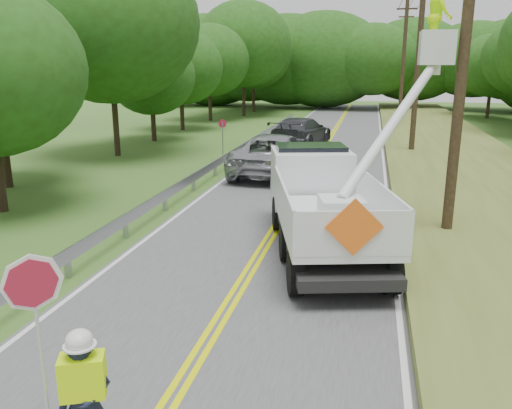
# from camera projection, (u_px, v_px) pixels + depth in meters

# --- Properties ---
(ground) EXTENTS (140.00, 140.00, 0.00)m
(ground) POSITION_uv_depth(u_px,v_px,m) (169.00, 405.00, 7.66)
(ground) COLOR #355121
(ground) RESTS_ON ground
(road) EXTENTS (7.20, 96.00, 0.03)m
(road) POSITION_uv_depth(u_px,v_px,m) (299.00, 190.00, 20.86)
(road) COLOR #4A494C
(road) RESTS_ON ground
(guardrail) EXTENTS (0.18, 48.00, 0.77)m
(guardrail) POSITION_uv_depth(u_px,v_px,m) (209.00, 168.00, 22.41)
(guardrail) COLOR #989AA0
(guardrail) RESTS_ON ground
(utility_poles) EXTENTS (1.60, 43.30, 10.00)m
(utility_poles) POSITION_uv_depth(u_px,v_px,m) (432.00, 55.00, 21.31)
(utility_poles) COLOR black
(utility_poles) RESTS_ON ground
(tall_grass_verge) EXTENTS (7.00, 96.00, 0.30)m
(tall_grass_verge) POSITION_uv_depth(u_px,v_px,m) (488.00, 196.00, 19.36)
(tall_grass_verge) COLOR #4F6324
(tall_grass_verge) RESTS_ON ground
(treeline_left) EXTENTS (10.65, 55.59, 11.20)m
(treeline_left) POSITION_uv_depth(u_px,v_px,m) (178.00, 49.00, 35.73)
(treeline_left) COLOR #332319
(treeline_left) RESTS_ON ground
(treeline_horizon) EXTENTS (56.98, 15.64, 12.40)m
(treeline_horizon) POSITION_uv_depth(u_px,v_px,m) (358.00, 60.00, 59.06)
(treeline_horizon) COLOR #224512
(treeline_horizon) RESTS_ON ground
(flagger) EXTENTS (1.06, 0.69, 2.81)m
(flagger) POSITION_uv_depth(u_px,v_px,m) (83.00, 394.00, 6.25)
(flagger) COLOR #191E33
(flagger) RESTS_ON road
(bucket_truck) EXTENTS (5.15, 7.47, 6.93)m
(bucket_truck) POSITION_uv_depth(u_px,v_px,m) (327.00, 186.00, 14.52)
(bucket_truck) COLOR black
(bucket_truck) RESTS_ON road
(suv_silver) EXTENTS (3.34, 6.76, 1.84)m
(suv_silver) POSITION_uv_depth(u_px,v_px,m) (275.00, 154.00, 23.79)
(suv_silver) COLOR #A7A8AE
(suv_silver) RESTS_ON road
(suv_darkgrey) EXTENTS (3.64, 6.40, 1.75)m
(suv_darkgrey) POSITION_uv_depth(u_px,v_px,m) (301.00, 132.00, 32.20)
(suv_darkgrey) COLOR #36383E
(suv_darkgrey) RESTS_ON road
(stop_sign_permanent) EXTENTS (0.40, 0.27, 2.16)m
(stop_sign_permanent) POSITION_uv_depth(u_px,v_px,m) (223.00, 134.00, 27.19)
(stop_sign_permanent) COLOR #989AA0
(stop_sign_permanent) RESTS_ON ground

